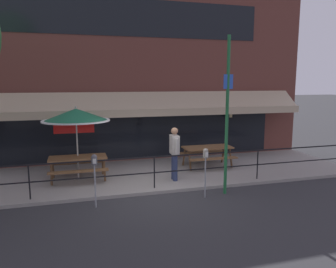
{
  "coord_description": "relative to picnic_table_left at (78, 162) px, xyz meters",
  "views": [
    {
      "loc": [
        -2.18,
        -8.85,
        3.25
      ],
      "look_at": [
        0.79,
        1.6,
        1.5
      ],
      "focal_mm": 35.0,
      "sensor_mm": 36.0,
      "label": 1
    }
  ],
  "objects": [
    {
      "name": "restaurant_building",
      "position": [
        2.16,
        2.46,
        3.29
      ],
      "size": [
        15.0,
        1.6,
        8.05
      ],
      "color": "brown",
      "rests_on": "ground"
    },
    {
      "name": "street_sign_pole",
      "position": [
        4.11,
        -2.22,
        1.6
      ],
      "size": [
        0.28,
        0.09,
        4.5
      ],
      "color": "#1E6033",
      "rests_on": "ground"
    },
    {
      "name": "ground_plane",
      "position": [
        2.16,
        -1.76,
        -0.71
      ],
      "size": [
        120.0,
        120.0,
        0.0
      ],
      "primitive_type": "plane",
      "color": "#2D2D30"
    },
    {
      "name": "picnic_table_left",
      "position": [
        0.0,
        0.0,
        0.0
      ],
      "size": [
        1.8,
        1.42,
        0.76
      ],
      "color": "brown",
      "rests_on": "patio_deck"
    },
    {
      "name": "patio_umbrella_left",
      "position": [
        -0.0,
        0.19,
        1.47
      ],
      "size": [
        2.14,
        2.14,
        2.38
      ],
      "color": "#B7B2A8",
      "rests_on": "patio_deck"
    },
    {
      "name": "parking_meter_far",
      "position": [
        3.41,
        -2.38,
        0.44
      ],
      "size": [
        0.15,
        0.16,
        1.42
      ],
      "color": "gray",
      "rests_on": "ground"
    },
    {
      "name": "patio_railing",
      "position": [
        2.16,
        -1.46,
        0.09
      ],
      "size": [
        13.84,
        0.04,
        0.97
      ],
      "color": "black",
      "rests_on": "patio_deck"
    },
    {
      "name": "pedestrian_walking",
      "position": [
        2.98,
        -0.84,
        0.35
      ],
      "size": [
        0.26,
        0.62,
        1.71
      ],
      "color": "navy",
      "rests_on": "patio_deck"
    },
    {
      "name": "parking_meter_near",
      "position": [
        0.39,
        -2.3,
        0.44
      ],
      "size": [
        0.15,
        0.16,
        1.42
      ],
      "color": "gray",
      "rests_on": "ground"
    },
    {
      "name": "patio_deck",
      "position": [
        2.16,
        0.24,
        -0.66
      ],
      "size": [
        15.0,
        4.0,
        0.1
      ],
      "primitive_type": "cube",
      "color": "gray",
      "rests_on": "ground"
    },
    {
      "name": "picnic_table_centre",
      "position": [
        4.63,
        0.4,
        0.0
      ],
      "size": [
        1.8,
        1.42,
        0.76
      ],
      "color": "brown",
      "rests_on": "patio_deck"
    }
  ]
}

